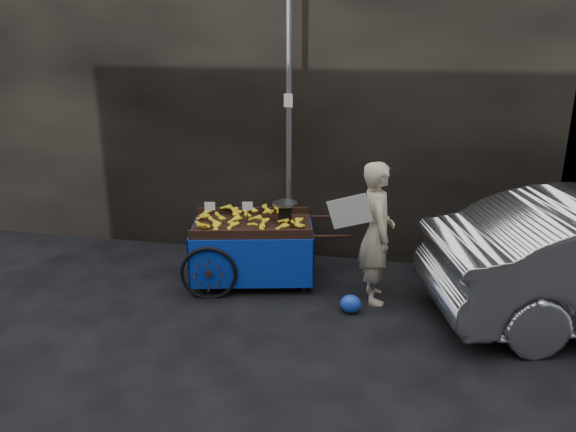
# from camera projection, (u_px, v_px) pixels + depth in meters

# --- Properties ---
(ground) EXTENTS (80.00, 80.00, 0.00)m
(ground) POSITION_uv_depth(u_px,v_px,m) (246.00, 298.00, 7.32)
(ground) COLOR black
(ground) RESTS_ON ground
(building_wall) EXTENTS (13.50, 2.00, 5.00)m
(building_wall) POSITION_uv_depth(u_px,v_px,m) (312.00, 84.00, 8.85)
(building_wall) COLOR black
(building_wall) RESTS_ON ground
(street_pole) EXTENTS (0.12, 0.10, 4.00)m
(street_pole) POSITION_uv_depth(u_px,v_px,m) (289.00, 129.00, 7.82)
(street_pole) COLOR slate
(street_pole) RESTS_ON ground
(banana_cart) EXTENTS (2.37, 1.45, 1.20)m
(banana_cart) POSITION_uv_depth(u_px,v_px,m) (248.00, 230.00, 7.60)
(banana_cart) COLOR black
(banana_cart) RESTS_ON ground
(vendor) EXTENTS (0.91, 0.74, 1.82)m
(vendor) POSITION_uv_depth(u_px,v_px,m) (377.00, 233.00, 7.00)
(vendor) COLOR tan
(vendor) RESTS_ON ground
(plastic_bag) EXTENTS (0.26, 0.21, 0.23)m
(plastic_bag) POSITION_uv_depth(u_px,v_px,m) (351.00, 304.00, 6.91)
(plastic_bag) COLOR blue
(plastic_bag) RESTS_ON ground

